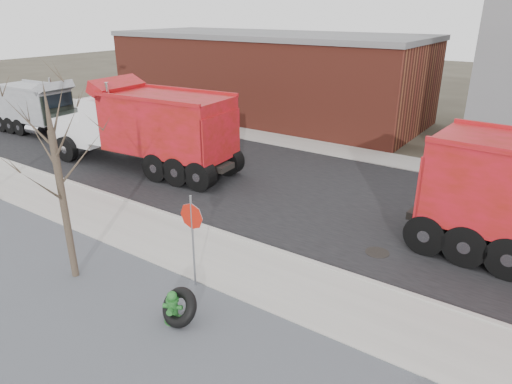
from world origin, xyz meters
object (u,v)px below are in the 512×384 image
Objects in this scene: fire_hydrant at (173,308)px; stop_sign at (192,225)px; dump_truck_grey at (42,107)px; truck_tire at (179,307)px; dump_truck_red_b at (146,126)px.

fire_hydrant is 0.32× the size of stop_sign.
stop_sign is 0.37× the size of dump_truck_grey.
truck_tire is (0.13, 0.08, 0.03)m from fire_hydrant.
truck_tire is at bearing -28.05° from dump_truck_grey.
stop_sign is (-0.72, 1.32, 1.33)m from truck_tire.
dump_truck_red_b is (-8.54, 7.26, 1.58)m from fire_hydrant.
truck_tire is 0.10× the size of dump_truck_red_b.
truck_tire is at bearing 135.28° from dump_truck_red_b.
dump_truck_red_b is 1.37× the size of dump_truck_grey.
stop_sign is at bearing 89.29° from fire_hydrant.
fire_hydrant is at bearing 134.52° from dump_truck_red_b.
dump_truck_grey is (-9.27, 0.78, -0.40)m from dump_truck_red_b.
fire_hydrant is 11.32m from dump_truck_red_b.
truck_tire is at bearing 8.09° from fire_hydrant.
fire_hydrant is 0.12× the size of dump_truck_grey.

